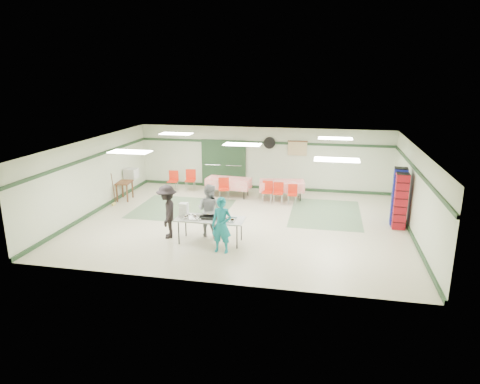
% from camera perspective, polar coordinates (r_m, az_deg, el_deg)
% --- Properties ---
extents(floor, '(11.00, 11.00, 0.00)m').
position_cam_1_polar(floor, '(14.74, 0.29, -3.98)').
color(floor, '#BCB597').
rests_on(floor, ground).
extents(ceiling, '(11.00, 11.00, 0.00)m').
position_cam_1_polar(ceiling, '(14.07, 0.31, 6.44)').
color(ceiling, white).
rests_on(ceiling, wall_back).
extents(wall_back, '(11.00, 0.00, 11.00)m').
position_cam_1_polar(wall_back, '(18.67, 3.02, 4.49)').
color(wall_back, beige).
rests_on(wall_back, floor).
extents(wall_front, '(11.00, 0.00, 11.00)m').
position_cam_1_polar(wall_front, '(10.17, -4.70, -5.12)').
color(wall_front, beige).
rests_on(wall_front, floor).
extents(wall_left, '(0.00, 9.00, 9.00)m').
position_cam_1_polar(wall_left, '(16.31, -19.02, 2.02)').
color(wall_left, beige).
rests_on(wall_left, floor).
extents(wall_right, '(0.00, 9.00, 9.00)m').
position_cam_1_polar(wall_right, '(14.36, 22.37, -0.08)').
color(wall_right, beige).
rests_on(wall_right, floor).
extents(trim_back, '(11.00, 0.06, 0.10)m').
position_cam_1_polar(trim_back, '(18.52, 3.04, 6.60)').
color(trim_back, '#203A22').
rests_on(trim_back, wall_back).
extents(baseboard_back, '(11.00, 0.06, 0.12)m').
position_cam_1_polar(baseboard_back, '(18.93, 2.95, 0.64)').
color(baseboard_back, '#203A22').
rests_on(baseboard_back, floor).
extents(trim_left, '(0.06, 9.00, 0.10)m').
position_cam_1_polar(trim_left, '(16.15, -19.15, 4.43)').
color(trim_left, '#203A22').
rests_on(trim_left, wall_back).
extents(baseboard_left, '(0.06, 9.00, 0.12)m').
position_cam_1_polar(baseboard_left, '(16.63, -18.54, -2.31)').
color(baseboard_left, '#203A22').
rests_on(baseboard_left, floor).
extents(trim_right, '(0.06, 9.00, 0.10)m').
position_cam_1_polar(trim_right, '(14.19, 22.54, 2.65)').
color(trim_right, '#203A22').
rests_on(trim_right, wall_back).
extents(baseboard_right, '(0.06, 9.00, 0.12)m').
position_cam_1_polar(baseboard_right, '(14.73, 21.74, -4.92)').
color(baseboard_right, '#203A22').
rests_on(baseboard_right, floor).
extents(green_patch_a, '(3.50, 3.00, 0.01)m').
position_cam_1_polar(green_patch_a, '(16.29, -7.67, -2.19)').
color(green_patch_a, '#5F815E').
rests_on(green_patch_a, floor).
extents(green_patch_b, '(2.50, 3.50, 0.01)m').
position_cam_1_polar(green_patch_b, '(15.90, 11.33, -2.80)').
color(green_patch_b, '#5F815E').
rests_on(green_patch_b, floor).
extents(double_door_left, '(0.90, 0.06, 2.10)m').
position_cam_1_polar(double_door_left, '(19.12, -3.56, 3.83)').
color(double_door_left, gray).
rests_on(double_door_left, floor).
extents(double_door_right, '(0.90, 0.06, 2.10)m').
position_cam_1_polar(double_door_right, '(18.90, -0.77, 3.71)').
color(double_door_right, gray).
rests_on(double_door_right, floor).
extents(door_frame, '(2.00, 0.03, 2.15)m').
position_cam_1_polar(door_frame, '(18.98, -2.21, 3.76)').
color(door_frame, '#203A22').
rests_on(door_frame, floor).
extents(wall_fan, '(0.50, 0.10, 0.50)m').
position_cam_1_polar(wall_fan, '(18.45, 3.95, 6.55)').
color(wall_fan, black).
rests_on(wall_fan, wall_back).
extents(scroll_banner, '(0.80, 0.02, 0.60)m').
position_cam_1_polar(scroll_banner, '(18.36, 7.67, 5.77)').
color(scroll_banner, beige).
rests_on(scroll_banner, wall_back).
extents(serving_table, '(2.05, 0.84, 0.76)m').
position_cam_1_polar(serving_table, '(12.80, -4.00, -3.69)').
color(serving_table, '#B6B7B1').
rests_on(serving_table, floor).
extents(sheet_tray_right, '(0.58, 0.44, 0.02)m').
position_cam_1_polar(sheet_tray_right, '(12.60, -1.89, -3.73)').
color(sheet_tray_right, silver).
rests_on(sheet_tray_right, serving_table).
extents(sheet_tray_mid, '(0.59, 0.45, 0.02)m').
position_cam_1_polar(sheet_tray_mid, '(12.85, -4.14, -3.37)').
color(sheet_tray_mid, silver).
rests_on(sheet_tray_mid, serving_table).
extents(sheet_tray_left, '(0.61, 0.46, 0.02)m').
position_cam_1_polar(sheet_tray_left, '(12.85, -6.33, -3.43)').
color(sheet_tray_left, silver).
rests_on(sheet_tray_left, serving_table).
extents(baking_pan, '(0.47, 0.29, 0.08)m').
position_cam_1_polar(baking_pan, '(12.75, -4.04, -3.39)').
color(baking_pan, black).
rests_on(baking_pan, serving_table).
extents(foam_box_stack, '(0.25, 0.23, 0.40)m').
position_cam_1_polar(foam_box_stack, '(13.04, -7.52, -2.31)').
color(foam_box_stack, white).
rests_on(foam_box_stack, serving_table).
extents(volunteer_teal, '(0.62, 0.43, 1.61)m').
position_cam_1_polar(volunteer_teal, '(12.07, -2.47, -4.44)').
color(volunteer_teal, teal).
rests_on(volunteer_teal, floor).
extents(volunteer_grey, '(0.95, 0.82, 1.67)m').
position_cam_1_polar(volunteer_grey, '(13.29, -4.13, -2.44)').
color(volunteer_grey, gray).
rests_on(volunteer_grey, floor).
extents(volunteer_dark, '(0.93, 1.22, 1.67)m').
position_cam_1_polar(volunteer_dark, '(13.32, -9.68, -2.59)').
color(volunteer_dark, black).
rests_on(volunteer_dark, floor).
extents(dining_table_a, '(1.87, 1.05, 0.77)m').
position_cam_1_polar(dining_table_a, '(17.28, 5.58, 0.87)').
color(dining_table_a, red).
rests_on(dining_table_a, floor).
extents(dining_table_b, '(1.85, 0.94, 0.77)m').
position_cam_1_polar(dining_table_b, '(17.64, -1.54, 1.24)').
color(dining_table_b, red).
rests_on(dining_table_b, floor).
extents(chair_a, '(0.39, 0.39, 0.82)m').
position_cam_1_polar(chair_a, '(16.76, 5.13, 0.18)').
color(chair_a, red).
rests_on(chair_a, floor).
extents(chair_b, '(0.41, 0.41, 0.86)m').
position_cam_1_polar(chair_b, '(16.81, 3.67, 0.34)').
color(chair_b, red).
rests_on(chair_b, floor).
extents(chair_c, '(0.37, 0.37, 0.78)m').
position_cam_1_polar(chair_c, '(16.71, 7.02, -0.02)').
color(chair_c, red).
rests_on(chair_c, floor).
extents(chair_d, '(0.51, 0.51, 0.90)m').
position_cam_1_polar(chair_d, '(17.12, -2.17, 0.73)').
color(chair_d, red).
rests_on(chair_d, floor).
extents(chair_loose_a, '(0.50, 0.50, 0.93)m').
position_cam_1_polar(chair_loose_a, '(18.57, -6.61, 1.88)').
color(chair_loose_a, red).
rests_on(chair_loose_a, floor).
extents(chair_loose_b, '(0.44, 0.44, 0.89)m').
position_cam_1_polar(chair_loose_b, '(18.62, -8.89, 1.75)').
color(chair_loose_b, red).
rests_on(chair_loose_b, floor).
extents(crate_stack_blue_a, '(0.46, 0.46, 1.95)m').
position_cam_1_polar(crate_stack_blue_a, '(15.16, 20.39, -0.56)').
color(crate_stack_blue_a, navy).
rests_on(crate_stack_blue_a, floor).
extents(crate_stack_red, '(0.42, 0.42, 1.86)m').
position_cam_1_polar(crate_stack_red, '(14.78, 20.60, -1.17)').
color(crate_stack_red, maroon).
rests_on(crate_stack_red, floor).
extents(crate_stack_blue_b, '(0.45, 0.45, 1.77)m').
position_cam_1_polar(crate_stack_blue_b, '(14.98, 20.48, -1.12)').
color(crate_stack_blue_b, navy).
rests_on(crate_stack_blue_b, floor).
extents(printer_table, '(0.62, 0.86, 0.74)m').
position_cam_1_polar(printer_table, '(17.72, -15.17, 0.95)').
color(printer_table, brown).
rests_on(printer_table, floor).
extents(office_printer, '(0.53, 0.47, 0.39)m').
position_cam_1_polar(office_printer, '(18.23, -14.31, 2.43)').
color(office_printer, '#ACADA8').
rests_on(office_printer, printer_table).
extents(broom, '(0.07, 0.21, 1.26)m').
position_cam_1_polar(broom, '(17.10, -16.53, 0.43)').
color(broom, brown).
rests_on(broom, floor).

